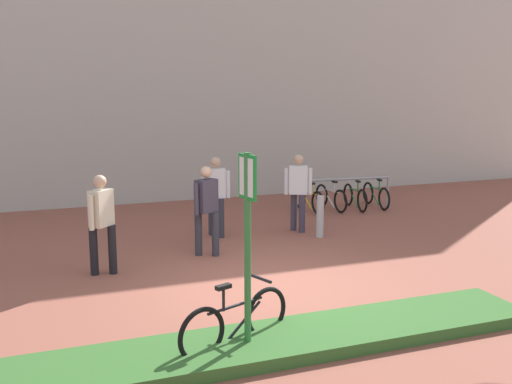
{
  "coord_description": "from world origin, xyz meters",
  "views": [
    {
      "loc": [
        -3.35,
        -8.24,
        3.12
      ],
      "look_at": [
        0.09,
        1.02,
        1.37
      ],
      "focal_mm": 40.53,
      "sensor_mm": 36.0,
      "label": 1
    }
  ],
  "objects": [
    {
      "name": "person_casual_tan",
      "position": [
        0.07,
        3.41,
        0.98
      ],
      "size": [
        0.6,
        0.43,
        1.72
      ],
      "color": "#2D2D38",
      "rests_on": "ground"
    },
    {
      "name": "ground_plane",
      "position": [
        0.0,
        0.0,
        0.0
      ],
      "size": [
        60.0,
        60.0,
        0.0
      ],
      "primitive_type": "plane",
      "color": "brown"
    },
    {
      "name": "person_shirt_blue",
      "position": [
        -2.48,
        1.58,
        0.98
      ],
      "size": [
        0.45,
        0.46,
        1.72
      ],
      "color": "black",
      "rests_on": "ground"
    },
    {
      "name": "parking_sign_post",
      "position": [
        -1.18,
        -2.13,
        1.59
      ],
      "size": [
        0.1,
        0.36,
        2.42
      ],
      "color": "#2D7238",
      "rests_on": "ground"
    },
    {
      "name": "planter_strip",
      "position": [
        -0.78,
        -2.13,
        0.08
      ],
      "size": [
        7.0,
        1.1,
        0.16
      ],
      "primitive_type": "cube",
      "color": "#336028",
      "rests_on": "ground"
    },
    {
      "name": "bollard_steel",
      "position": [
        2.13,
        2.56,
        0.45
      ],
      "size": [
        0.16,
        0.16,
        0.9
      ],
      "primitive_type": "cylinder",
      "color": "#ADADB2",
      "rests_on": "ground"
    },
    {
      "name": "person_suited_navy",
      "position": [
        -0.51,
        2.06,
        0.98
      ],
      "size": [
        0.55,
        0.4,
        1.72
      ],
      "color": "#2D2D38",
      "rests_on": "ground"
    },
    {
      "name": "building_facade",
      "position": [
        0.0,
        8.27,
        5.0
      ],
      "size": [
        28.0,
        1.2,
        10.0
      ],
      "primitive_type": "cube",
      "color": "#B2ADA3",
      "rests_on": "ground"
    },
    {
      "name": "bike_rack_cluster",
      "position": [
        4.02,
        5.0,
        0.35
      ],
      "size": [
        2.65,
        1.69,
        0.83
      ],
      "color": "#99999E",
      "rests_on": "ground"
    },
    {
      "name": "person_shirt_white",
      "position": [
        1.9,
        3.2,
        0.98
      ],
      "size": [
        0.57,
        0.38,
        1.72
      ],
      "color": "#383342",
      "rests_on": "ground"
    },
    {
      "name": "bike_at_sign",
      "position": [
        -1.27,
        -1.94,
        0.35
      ],
      "size": [
        1.59,
        0.68,
        0.86
      ],
      "color": "black",
      "rests_on": "ground"
    }
  ]
}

